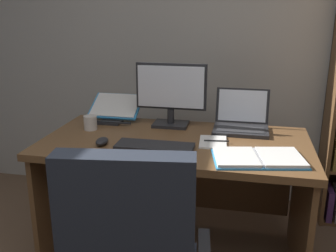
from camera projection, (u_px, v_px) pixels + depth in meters
name	position (u px, v px, depth m)	size (l,w,h in m)	color
wall_back	(208.00, 39.00, 2.92)	(4.84, 0.12, 2.51)	#B2ADA3
desk	(178.00, 168.00, 2.35)	(1.52, 0.79, 0.76)	brown
monitor	(171.00, 95.00, 2.42)	(0.45, 0.16, 0.40)	#232326
laptop	(241.00, 122.00, 2.38)	(0.33, 0.28, 0.24)	#232326
keyboard	(155.00, 147.00, 2.07)	(0.42, 0.15, 0.02)	#232326
computer_mouse	(102.00, 141.00, 2.13)	(0.06, 0.10, 0.04)	#232326
reading_stand_with_book	(115.00, 108.00, 2.60)	(0.34, 0.29, 0.15)	#232326
open_binder	(258.00, 158.00, 1.92)	(0.49, 0.35, 0.02)	#2D84C6
notepad	(213.00, 142.00, 2.16)	(0.15, 0.21, 0.01)	silver
pen	(217.00, 141.00, 2.15)	(0.01, 0.01, 0.14)	black
coffee_mug	(90.00, 123.00, 2.39)	(0.08, 0.08, 0.09)	silver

